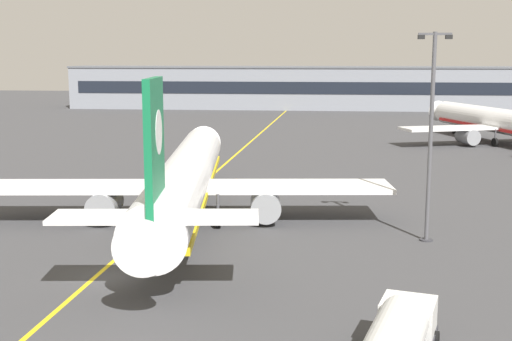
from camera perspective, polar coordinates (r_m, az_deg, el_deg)
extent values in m
plane|color=#3D3D3F|center=(40.79, -11.93, -8.80)|extent=(400.00, 400.00, 0.00)
cube|color=yellow|center=(69.07, -4.39, -0.98)|extent=(6.73, 179.90, 0.01)
cylinder|color=white|center=(52.31, -6.00, -0.58)|extent=(7.65, 36.20, 3.80)
cone|color=white|center=(71.31, -4.50, 2.20)|extent=(3.87, 2.97, 3.61)
cone|color=white|center=(33.44, -9.25, -5.86)|extent=(3.13, 3.09, 2.85)
cube|color=gold|center=(52.51, -5.98, -1.70)|extent=(7.27, 33.33, 0.44)
cube|color=black|center=(69.35, -4.61, 2.54)|extent=(2.95, 1.40, 0.60)
cube|color=white|center=(53.05, -5.92, -1.37)|extent=(32.33, 8.22, 0.36)
cylinder|color=gray|center=(53.30, -12.66, -2.84)|extent=(2.67, 3.83, 2.30)
cylinder|color=black|center=(55.07, -12.25, -2.42)|extent=(1.96, 0.39, 1.95)
cylinder|color=gray|center=(52.09, 0.81, -2.89)|extent=(2.67, 3.83, 2.30)
cylinder|color=black|center=(53.89, 0.77, -2.46)|extent=(1.96, 0.39, 1.95)
cube|color=#147042|center=(36.10, -8.56, 2.04)|extent=(0.91, 4.82, 7.20)
cylinder|color=white|center=(36.31, -8.52, 3.23)|extent=(0.70, 2.43, 2.40)
cube|color=white|center=(36.20, -8.55, -3.89)|extent=(11.24, 3.97, 0.24)
cylinder|color=#4C4C51|center=(66.88, -4.77, -0.06)|extent=(0.24, 0.24, 1.60)
cylinder|color=black|center=(67.07, -4.75, -0.92)|extent=(0.49, 0.94, 0.90)
cylinder|color=#4C4C51|center=(51.03, -9.09, -2.88)|extent=(0.24, 0.24, 1.60)
cylinder|color=black|center=(51.29, -9.06, -4.11)|extent=(0.54, 1.34, 1.30)
cylinder|color=#4C4C51|center=(50.50, -3.25, -2.91)|extent=(0.24, 0.24, 1.60)
cylinder|color=black|center=(50.76, -3.23, -4.15)|extent=(0.54, 1.34, 1.30)
cylinder|color=white|center=(103.81, 20.19, 3.90)|extent=(14.52, 33.50, 3.61)
cone|color=white|center=(119.49, 15.38, 4.84)|extent=(4.04, 3.45, 3.43)
cube|color=red|center=(103.91, 20.16, 3.35)|extent=(13.57, 30.89, 0.42)
cube|color=black|center=(117.86, 15.82, 5.06)|extent=(2.90, 1.87, 0.57)
cube|color=white|center=(104.36, 20.00, 3.49)|extent=(30.22, 14.19, 0.34)
cylinder|color=gray|center=(100.59, 17.44, 2.75)|extent=(3.18, 3.94, 2.18)
cylinder|color=black|center=(102.09, 16.94, 2.87)|extent=(1.81, 0.77, 1.86)
cylinder|color=#4C4C51|center=(115.69, 16.41, 3.68)|extent=(0.23, 0.23, 1.52)
cylinder|color=black|center=(115.79, 16.39, 3.20)|extent=(0.64, 0.93, 0.85)
cylinder|color=#4C4C51|center=(101.05, 19.55, 2.86)|extent=(0.23, 0.23, 1.52)
cylinder|color=black|center=(101.18, 19.52, 2.26)|extent=(0.76, 1.29, 1.23)
cylinder|color=#515156|center=(47.54, 14.52, 2.60)|extent=(0.28, 0.28, 14.34)
cylinder|color=#333338|center=(48.90, 14.17, -5.70)|extent=(0.90, 0.90, 0.10)
cube|color=#515156|center=(47.23, 14.89, 11.08)|extent=(2.20, 0.16, 0.16)
cube|color=black|center=(47.09, 13.78, 10.89)|extent=(0.44, 0.36, 0.28)
cube|color=black|center=(47.37, 15.97, 10.79)|extent=(0.44, 0.36, 0.28)
cube|color=white|center=(30.82, 12.72, -11.86)|extent=(2.77, 2.71, 1.40)
cube|color=black|center=(31.74, 13.00, -10.93)|extent=(1.88, 0.59, 0.70)
cylinder|color=black|center=(31.59, 10.54, -13.43)|extent=(0.54, 1.00, 0.96)
cone|color=orange|center=(68.10, -1.66, -0.88)|extent=(0.36, 0.36, 0.55)
cylinder|color=white|center=(68.10, -1.66, -0.85)|extent=(0.23, 0.23, 0.07)
cube|color=orange|center=(68.15, -1.66, -1.09)|extent=(0.44, 0.44, 0.03)
cube|color=gray|center=(163.08, 5.03, 6.91)|extent=(117.30, 12.00, 9.73)
cube|color=black|center=(157.02, 4.99, 6.95)|extent=(112.61, 0.12, 2.80)
cube|color=#595C63|center=(162.92, 5.05, 8.69)|extent=(117.70, 12.40, 0.40)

